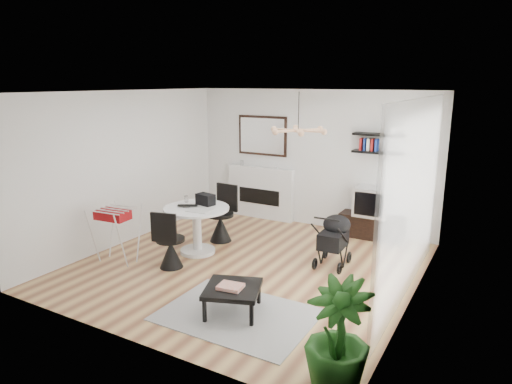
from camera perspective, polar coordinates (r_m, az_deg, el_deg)
The scene contains 25 objects.
floor at distance 7.33m, azimuth -1.11°, elevation -9.18°, with size 5.00×5.00×0.00m, color brown.
ceiling at distance 6.76m, azimuth -1.21°, elevation 12.42°, with size 5.00×5.00×0.00m, color white.
wall_back at distance 9.12m, azimuth 6.92°, elevation 4.13°, with size 5.00×5.00×0.00m, color white.
wall_left at distance 8.45m, azimuth -15.90°, elevation 2.95°, with size 5.00×5.00×0.00m, color white.
wall_right at distance 6.07m, azimuth 19.58°, elevation -1.42°, with size 5.00×5.00×0.00m, color white.
sheer_curtain at distance 6.28m, azimuth 19.02°, elevation -0.89°, with size 0.04×3.60×2.60m, color white.
fireplace at distance 9.65m, azimuth 0.61°, elevation 0.73°, with size 1.50×0.17×2.16m.
shelf_lower at distance 8.54m, azimuth 14.93°, elevation 4.81°, with size 0.90×0.25×0.04m, color black.
shelf_upper at distance 8.50m, azimuth 15.06°, elevation 6.94°, with size 0.90×0.25×0.04m, color black.
pendant_lamp at distance 6.74m, azimuth 5.30°, elevation 7.67°, with size 0.90×0.90×0.10m, color tan, non-canonical shape.
tv_console at distance 8.77m, azimuth 14.23°, elevation -4.21°, with size 1.17×0.41×0.44m, color black.
crt_tv at distance 8.63m, azimuth 14.37°, elevation -1.13°, with size 0.61×0.53×0.53m.
dining_table at distance 7.75m, azimuth -7.40°, elevation -3.85°, with size 1.10×1.10×0.80m.
laptop at distance 7.68m, azimuth -8.61°, elevation -1.82°, with size 0.34×0.22×0.03m, color black.
black_bag at distance 7.79m, azimuth -6.33°, elevation -0.92°, with size 0.31×0.19×0.19m, color black.
newspaper at distance 7.47m, azimuth -7.02°, elevation -2.27°, with size 0.37×0.30×0.01m, color silver.
drinking_glass at distance 8.01m, azimuth -8.70°, elevation -0.86°, with size 0.07×0.07×0.11m, color white.
chair_far at distance 8.35m, azimuth -4.38°, elevation -3.95°, with size 0.49×0.50×1.03m.
chair_near at distance 7.27m, azimuth -10.67°, elevation -7.10°, with size 0.48×0.49×0.94m.
drying_rack at distance 7.65m, azimuth -17.06°, elevation -5.02°, with size 0.65×0.62×0.90m.
stroller at distance 7.35m, azimuth 9.71°, elevation -6.15°, with size 0.47×0.75×0.89m.
rug at distance 5.91m, azimuth -2.34°, elevation -15.07°, with size 1.87×1.35×0.01m, color #959595.
coffee_table at distance 5.82m, azimuth -2.94°, elevation -12.10°, with size 0.86×0.86×0.35m.
magazines at distance 5.76m, azimuth -3.21°, elevation -11.73°, with size 0.30×0.23×0.04m, color #E25638.
potted_plant at distance 4.49m, azimuth 10.18°, elevation -17.33°, with size 0.62×0.62×1.10m, color #1C4F16.
Camera 1 is at (3.46, -5.80, 2.85)m, focal length 32.00 mm.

